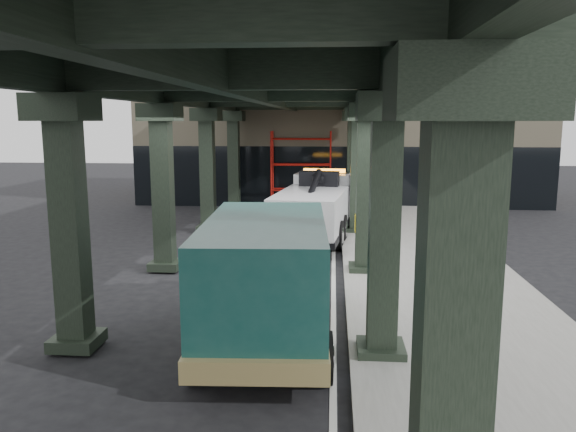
% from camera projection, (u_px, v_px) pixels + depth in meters
% --- Properties ---
extents(ground, '(90.00, 90.00, 0.00)m').
position_uv_depth(ground, '(269.00, 293.00, 14.87)').
color(ground, black).
rests_on(ground, ground).
extents(sidewalk, '(5.00, 40.00, 0.15)m').
position_uv_depth(sidewalk, '(429.00, 274.00, 16.47)').
color(sidewalk, gray).
rests_on(sidewalk, ground).
extents(lane_stripe, '(0.12, 38.00, 0.01)m').
position_uv_depth(lane_stripe, '(334.00, 274.00, 16.70)').
color(lane_stripe, silver).
rests_on(lane_stripe, ground).
extents(viaduct, '(7.40, 32.00, 6.40)m').
position_uv_depth(viaduct, '(262.00, 87.00, 15.96)').
color(viaduct, black).
rests_on(viaduct, ground).
extents(building, '(22.00, 10.00, 8.00)m').
position_uv_depth(building, '(340.00, 129.00, 33.70)').
color(building, '#C6B793').
rests_on(building, ground).
extents(scaffolding, '(3.08, 0.88, 4.00)m').
position_uv_depth(scaffolding, '(301.00, 168.00, 28.91)').
color(scaffolding, red).
rests_on(scaffolding, ground).
extents(tow_truck, '(3.20, 8.33, 2.67)m').
position_uv_depth(tow_truck, '(318.00, 204.00, 21.94)').
color(tow_truck, black).
rests_on(tow_truck, ground).
extents(towed_van, '(2.84, 6.47, 2.58)m').
position_uv_depth(towed_van, '(267.00, 274.00, 11.55)').
color(towed_van, '#113E39').
rests_on(towed_van, ground).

